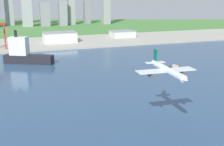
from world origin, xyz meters
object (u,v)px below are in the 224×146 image
cargo_ship (25,54)px  warehouse_main (60,37)px  warehouse_annex (122,34)px  airplane_landing (168,71)px  tugboat_small (174,68)px

cargo_ship → warehouse_main: cargo_ship is taller
warehouse_annex → warehouse_main: bearing=-170.0°
airplane_landing → tugboat_small: airplane_landing is taller
warehouse_annex → tugboat_small: bearing=-98.5°
cargo_ship → warehouse_main: (65.53, 136.30, -0.53)m
cargo_ship → tugboat_small: bearing=-30.6°
airplane_landing → warehouse_annex: bearing=71.9°
airplane_landing → cargo_ship: airplane_landing is taller
tugboat_small → warehouse_annex: size_ratio=0.41×
airplane_landing → tugboat_small: bearing=56.5°
warehouse_main → cargo_ship: bearing=-115.7°
tugboat_small → cargo_ship: bearing=149.4°
tugboat_small → warehouse_main: warehouse_main is taller
tugboat_small → warehouse_main: (-88.41, 227.17, 8.84)m
airplane_landing → cargo_ship: 234.09m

